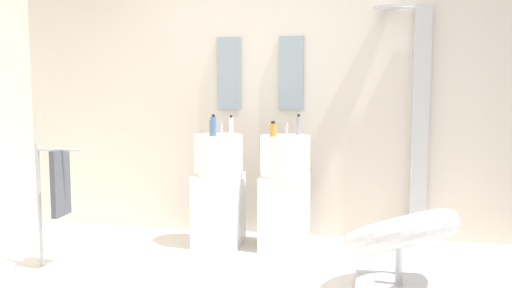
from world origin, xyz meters
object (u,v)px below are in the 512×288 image
at_px(pedestal_sink_right, 285,191).
at_px(soap_bottle_green, 213,128).
at_px(pedestal_sink_left, 219,189).
at_px(soap_bottle_grey, 299,125).
at_px(lounge_chair, 400,242).
at_px(towel_rack, 57,185).
at_px(soap_bottle_blue, 213,126).
at_px(soap_bottle_amber, 273,130).
at_px(shower_column, 418,120).
at_px(soap_bottle_white, 231,126).

distance_m(pedestal_sink_right, soap_bottle_green, 0.81).
bearing_deg(pedestal_sink_left, soap_bottle_grey, 9.06).
distance_m(lounge_chair, soap_bottle_green, 1.78).
height_order(towel_rack, soap_bottle_green, soap_bottle_green).
bearing_deg(soap_bottle_blue, pedestal_sink_right, 13.50).
height_order(soap_bottle_amber, soap_bottle_blue, soap_bottle_blue).
bearing_deg(soap_bottle_amber, shower_column, 20.97).
height_order(soap_bottle_white, soap_bottle_grey, soap_bottle_grey).
bearing_deg(soap_bottle_white, lounge_chair, -33.88).
xyz_separation_m(lounge_chair, soap_bottle_blue, (-1.45, 0.74, 0.69)).
height_order(towel_rack, soap_bottle_grey, soap_bottle_grey).
distance_m(pedestal_sink_left, lounge_chair, 1.70).
height_order(pedestal_sink_right, soap_bottle_green, soap_bottle_green).
distance_m(pedestal_sink_right, lounge_chair, 1.25).
height_order(pedestal_sink_right, soap_bottle_grey, soap_bottle_grey).
bearing_deg(soap_bottle_blue, soap_bottle_green, 118.26).
xyz_separation_m(pedestal_sink_right, soap_bottle_amber, (-0.09, -0.09, 0.53)).
bearing_deg(soap_bottle_blue, pedestal_sink_left, 88.25).
height_order(shower_column, soap_bottle_green, shower_column).
bearing_deg(soap_bottle_amber, pedestal_sink_right, 46.00).
height_order(pedestal_sink_right, soap_bottle_white, soap_bottle_white).
bearing_deg(pedestal_sink_left, shower_column, 12.33).
xyz_separation_m(pedestal_sink_left, soap_bottle_grey, (0.68, 0.11, 0.55)).
xyz_separation_m(soap_bottle_amber, soap_bottle_green, (-0.50, -0.03, 0.01)).
bearing_deg(shower_column, soap_bottle_green, -164.10).
xyz_separation_m(soap_bottle_amber, soap_bottle_blue, (-0.49, -0.05, 0.03)).
bearing_deg(soap_bottle_white, shower_column, 12.53).
bearing_deg(soap_bottle_amber, soap_bottle_white, 163.84).
relative_size(shower_column, soap_bottle_blue, 11.36).
relative_size(towel_rack, soap_bottle_white, 5.71).
xyz_separation_m(pedestal_sink_right, soap_bottle_white, (-0.46, 0.02, 0.55)).
xyz_separation_m(pedestal_sink_left, lounge_chair, (1.45, -0.88, -0.14)).
relative_size(lounge_chair, soap_bottle_grey, 6.28).
distance_m(pedestal_sink_right, soap_bottle_white, 0.72).
bearing_deg(soap_bottle_white, soap_bottle_grey, 8.99).
distance_m(towel_rack, soap_bottle_grey, 1.99).
xyz_separation_m(soap_bottle_white, soap_bottle_amber, (0.38, -0.11, -0.02)).
height_order(pedestal_sink_left, soap_bottle_grey, soap_bottle_grey).
bearing_deg(soap_bottle_blue, shower_column, 16.72).
relative_size(pedestal_sink_right, soap_bottle_amber, 8.27).
bearing_deg(pedestal_sink_left, lounge_chair, -31.30).
distance_m(soap_bottle_amber, soap_bottle_blue, 0.49).
distance_m(pedestal_sink_left, soap_bottle_green, 0.55).
height_order(lounge_chair, soap_bottle_green, soap_bottle_green).
bearing_deg(soap_bottle_grey, soap_bottle_blue, -160.08).
bearing_deg(shower_column, soap_bottle_amber, -159.03).
bearing_deg(soap_bottle_amber, soap_bottle_green, -177.10).
relative_size(pedestal_sink_right, lounge_chair, 0.96).
height_order(pedestal_sink_left, shower_column, shower_column).
height_order(towel_rack, soap_bottle_blue, soap_bottle_blue).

